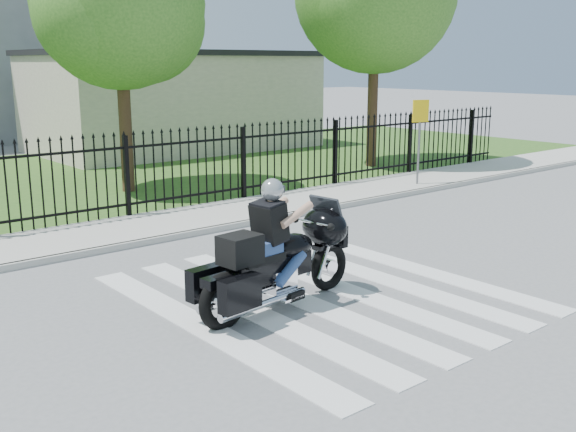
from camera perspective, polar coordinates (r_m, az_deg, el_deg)
ground at (r=9.83m, az=2.73°, el=-6.56°), size 120.00×120.00×0.00m
crosswalk at (r=9.83m, az=2.73°, el=-6.53°), size 5.00×5.50×0.01m
sidewalk at (r=13.77m, az=-11.43°, el=-0.86°), size 40.00×2.00×0.12m
curb at (r=12.92m, az=-9.31°, el=-1.68°), size 40.00×0.12×0.12m
grass_strip at (r=20.11m, az=-20.99°, el=2.70°), size 40.00×12.00×0.02m
iron_fence at (r=14.47m, az=-13.47°, el=3.11°), size 26.00×0.04×1.80m
tree_mid at (r=17.69m, az=-14.12°, el=17.04°), size 4.20×4.20×6.78m
building_low at (r=26.45m, az=-9.63°, el=9.41°), size 10.00×6.00×3.50m
building_low_roof at (r=26.41m, az=-9.78°, el=13.42°), size 10.20×6.20×0.20m
motorcycle_rider at (r=9.02m, az=-1.05°, el=-3.32°), size 2.77×1.06×1.84m
traffic_sign at (r=18.01m, az=11.11°, el=7.63°), size 0.47×0.17×2.21m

